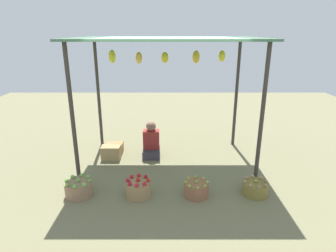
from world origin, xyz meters
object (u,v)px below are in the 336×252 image
Objects in this scene: basket_limes at (197,189)px; wooden_crate_stacked_rear at (115,148)px; vendor_person at (152,143)px; basket_green_apples at (80,188)px; wooden_crate_near_vendor at (112,152)px; basket_potatoes at (256,188)px; basket_red_apples at (139,188)px.

basket_limes reaches higher than wooden_crate_stacked_rear.
basket_green_apples is (-1.11, -1.57, -0.17)m from vendor_person.
basket_green_apples reaches higher than wooden_crate_near_vendor.
basket_potatoes is (1.81, -1.54, -0.18)m from vendor_person.
wooden_crate_stacked_rear is at bearing 81.22° from basket_green_apples.
vendor_person reaches higher than basket_limes.
basket_potatoes is at bearing -27.64° from wooden_crate_near_vendor.
wooden_crate_near_vendor reaches higher than basket_limes.
basket_limes is at bearing -62.38° from vendor_person.
basket_limes is 1.03× the size of wooden_crate_near_vendor.
basket_green_apples is at bearing -100.46° from wooden_crate_near_vendor.
wooden_crate_stacked_rear is (-0.84, 0.20, -0.19)m from vendor_person.
wooden_crate_near_vendor is at bearing 152.36° from basket_potatoes.
basket_limes is (0.83, -1.58, -0.18)m from vendor_person.
basket_green_apples is 1.23× the size of wooden_crate_stacked_rear.
basket_potatoes reaches higher than wooden_crate_stacked_rear.
basket_potatoes is 3.01m from wooden_crate_near_vendor.
basket_limes is 2.21m from wooden_crate_near_vendor.
basket_limes is (1.94, -0.02, -0.01)m from basket_green_apples.
wooden_crate_stacked_rear is (-0.71, 1.79, -0.04)m from basket_red_apples.
basket_red_apples reaches higher than wooden_crate_stacked_rear.
wooden_crate_near_vendor is at bearing -91.74° from wooden_crate_stacked_rear.
basket_red_apples is 1.93m from wooden_crate_stacked_rear.
basket_limes is at bearing -46.85° from wooden_crate_stacked_rear.
vendor_person is at bearing 9.78° from wooden_crate_near_vendor.
basket_limes is (0.96, 0.01, -0.02)m from basket_red_apples.
wooden_crate_near_vendor is at bearing 116.53° from basket_red_apples.
vendor_person reaches higher than basket_potatoes.
vendor_person reaches higher than wooden_crate_stacked_rear.
basket_red_apples reaches higher than basket_potatoes.
vendor_person is 1.92× the size of basket_limes.
vendor_person reaches higher than basket_red_apples.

